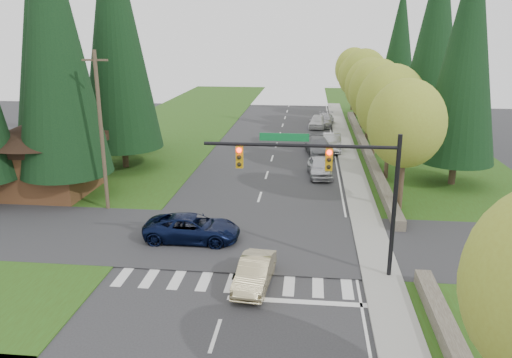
% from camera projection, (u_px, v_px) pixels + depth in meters
% --- Properties ---
extents(ground, '(120.00, 120.00, 0.00)m').
position_uv_depth(ground, '(220.00, 321.00, 19.82)').
color(ground, '#28282B').
rests_on(ground, ground).
extents(grass_east, '(14.00, 110.00, 0.06)m').
position_uv_depth(grass_east, '(437.00, 184.00, 37.50)').
color(grass_east, '#2C4412').
rests_on(grass_east, ground).
extents(grass_west, '(14.00, 110.00, 0.06)m').
position_uv_depth(grass_west, '(105.00, 173.00, 40.22)').
color(grass_west, '#2C4412').
rests_on(grass_west, ground).
extents(cross_street, '(120.00, 8.00, 0.10)m').
position_uv_depth(cross_street, '(246.00, 240.00, 27.44)').
color(cross_street, '#28282B').
rests_on(cross_street, ground).
extents(sidewalk_east, '(1.80, 80.00, 0.13)m').
position_uv_depth(sidewalk_east, '(353.00, 173.00, 40.03)').
color(sidewalk_east, gray).
rests_on(sidewalk_east, ground).
extents(curb_east, '(0.20, 80.00, 0.13)m').
position_uv_depth(curb_east, '(343.00, 173.00, 40.12)').
color(curb_east, gray).
rests_on(curb_east, ground).
extents(stone_wall_north, '(0.70, 40.00, 0.70)m').
position_uv_depth(stone_wall_north, '(365.00, 148.00, 47.40)').
color(stone_wall_north, '#4C4438').
rests_on(stone_wall_north, ground).
extents(traffic_signal, '(8.70, 0.37, 6.80)m').
position_uv_depth(traffic_signal, '(332.00, 173.00, 22.22)').
color(traffic_signal, black).
rests_on(traffic_signal, ground).
extents(brown_building, '(8.40, 8.40, 5.40)m').
position_uv_depth(brown_building, '(45.00, 149.00, 34.78)').
color(brown_building, '#4C2D19').
rests_on(brown_building, ground).
extents(utility_pole, '(1.60, 0.24, 10.00)m').
position_uv_depth(utility_pole, '(101.00, 131.00, 30.77)').
color(utility_pole, '#473828').
rests_on(utility_pole, ground).
extents(decid_tree_0, '(4.80, 4.80, 8.37)m').
position_uv_depth(decid_tree_0, '(406.00, 124.00, 30.59)').
color(decid_tree_0, '#38281C').
rests_on(decid_tree_0, ground).
extents(decid_tree_1, '(5.20, 5.20, 8.80)m').
position_uv_depth(decid_tree_1, '(391.00, 104.00, 37.19)').
color(decid_tree_1, '#38281C').
rests_on(decid_tree_1, ground).
extents(decid_tree_2, '(5.00, 5.00, 8.82)m').
position_uv_depth(decid_tree_2, '(377.00, 92.00, 43.85)').
color(decid_tree_2, '#38281C').
rests_on(decid_tree_2, ground).
extents(decid_tree_3, '(5.00, 5.00, 8.55)m').
position_uv_depth(decid_tree_3, '(369.00, 86.00, 50.58)').
color(decid_tree_3, '#38281C').
rests_on(decid_tree_3, ground).
extents(decid_tree_4, '(5.40, 5.40, 9.18)m').
position_uv_depth(decid_tree_4, '(364.00, 76.00, 57.12)').
color(decid_tree_4, '#38281C').
rests_on(decid_tree_4, ground).
extents(decid_tree_5, '(4.80, 4.80, 8.30)m').
position_uv_depth(decid_tree_5, '(357.00, 76.00, 63.96)').
color(decid_tree_5, '#38281C').
rests_on(decid_tree_5, ground).
extents(decid_tree_6, '(5.20, 5.20, 8.86)m').
position_uv_depth(decid_tree_6, '(354.00, 69.00, 70.53)').
color(decid_tree_6, '#38281C').
rests_on(decid_tree_6, ground).
extents(conifer_w_a, '(6.12, 6.12, 19.80)m').
position_uv_depth(conifer_w_a, '(53.00, 35.00, 31.43)').
color(conifer_w_a, '#38281C').
rests_on(conifer_w_a, ground).
extents(conifer_w_b, '(5.44, 5.44, 17.80)m').
position_uv_depth(conifer_w_b, '(42.00, 49.00, 35.84)').
color(conifer_w_b, '#38281C').
rests_on(conifer_w_b, ground).
extents(conifer_w_c, '(6.46, 6.46, 20.80)m').
position_uv_depth(conifer_w_c, '(115.00, 28.00, 38.80)').
color(conifer_w_c, '#38281C').
rests_on(conifer_w_c, ground).
extents(conifer_w_e, '(5.78, 5.78, 18.80)m').
position_uv_depth(conifer_w_e, '(120.00, 40.00, 45.01)').
color(conifer_w_e, '#38281C').
rests_on(conifer_w_e, ground).
extents(conifer_e_a, '(5.44, 5.44, 17.80)m').
position_uv_depth(conifer_e_a, '(467.00, 50.00, 34.61)').
color(conifer_e_a, '#38281C').
rests_on(conifer_e_a, ground).
extents(conifer_e_b, '(6.12, 6.12, 19.80)m').
position_uv_depth(conifer_e_b, '(436.00, 34.00, 47.55)').
color(conifer_e_b, '#38281C').
rests_on(conifer_e_b, ground).
extents(conifer_e_c, '(5.10, 5.10, 16.80)m').
position_uv_depth(conifer_e_c, '(400.00, 46.00, 61.43)').
color(conifer_e_c, '#38281C').
rests_on(conifer_e_c, ground).
extents(sedan_champagne, '(1.72, 4.04, 1.30)m').
position_uv_depth(sedan_champagne, '(255.00, 273.00, 22.38)').
color(sedan_champagne, tan).
rests_on(sedan_champagne, ground).
extents(suv_navy, '(5.21, 2.40, 1.45)m').
position_uv_depth(suv_navy, '(192.00, 228.00, 27.22)').
color(suv_navy, black).
rests_on(suv_navy, ground).
extents(parked_car_a, '(2.20, 4.59, 1.51)m').
position_uv_depth(parked_car_a, '(320.00, 167.00, 39.28)').
color(parked_car_a, '#B8B8BD').
rests_on(parked_car_a, ground).
extents(parked_car_b, '(2.87, 5.57, 1.54)m').
position_uv_depth(parked_car_b, '(319.00, 147.00, 46.14)').
color(parked_car_b, slate).
rests_on(parked_car_b, ground).
extents(parked_car_c, '(1.75, 4.87, 1.60)m').
position_uv_depth(parked_car_c, '(332.00, 143.00, 47.68)').
color(parked_car_c, '#A2A2A6').
rests_on(parked_car_c, ground).
extents(parked_car_d, '(2.26, 4.65, 1.53)m').
position_uv_depth(parked_car_d, '(318.00, 121.00, 59.01)').
color(parked_car_d, silver).
rests_on(parked_car_d, ground).
extents(parked_car_e, '(2.56, 5.19, 1.45)m').
position_uv_depth(parked_car_e, '(324.00, 120.00, 60.04)').
color(parked_car_e, '#9D9DA2').
rests_on(parked_car_e, ground).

